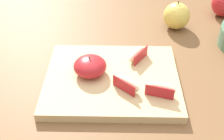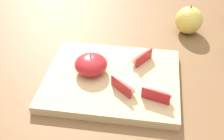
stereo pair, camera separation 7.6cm
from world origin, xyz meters
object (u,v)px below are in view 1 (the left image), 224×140
whole_apple_crimson (224,4)px  apple_wedge_front (127,83)px  apple_wedge_right (160,89)px  apple_half_skin_up (90,66)px  apple_wedge_middle (137,54)px  whole_apple_golden (177,16)px  cutting_board (112,79)px

whole_apple_crimson → apple_wedge_front: bearing=-129.4°
apple_wedge_right → apple_wedge_front: size_ratio=1.08×
apple_half_skin_up → apple_wedge_middle: apple_half_skin_up is taller
apple_half_skin_up → apple_wedge_middle: size_ratio=1.16×
apple_half_skin_up → apple_wedge_front: 0.11m
apple_wedge_middle → apple_wedge_right: bearing=-71.0°
whole_apple_golden → apple_wedge_front: bearing=-116.8°
apple_wedge_middle → apple_wedge_front: bearing=-103.9°
cutting_board → apple_wedge_middle: size_ratio=4.68×
apple_wedge_middle → apple_wedge_front: same height
apple_wedge_right → whole_apple_crimson: 0.51m
apple_half_skin_up → apple_wedge_front: (0.09, -0.06, -0.01)m
apple_wedge_right → whole_apple_golden: (0.09, 0.35, 0.01)m
apple_wedge_middle → apple_wedge_front: (-0.03, -0.12, 0.00)m
apple_wedge_middle → apple_wedge_front: 0.13m
whole_apple_golden → apple_wedge_right: bearing=-104.3°
cutting_board → apple_wedge_front: bearing=-51.4°
whole_apple_crimson → cutting_board: bearing=-135.7°
apple_wedge_right → whole_apple_golden: bearing=75.7°
apple_half_skin_up → apple_wedge_front: apple_half_skin_up is taller
apple_wedge_front → whole_apple_golden: bearing=63.2°
cutting_board → whole_apple_crimson: whole_apple_crimson is taller
apple_wedge_right → whole_apple_crimson: bearing=58.6°
apple_wedge_front → whole_apple_crimson: size_ratio=0.73×
whole_apple_crimson → whole_apple_golden: same height
cutting_board → apple_half_skin_up: size_ratio=4.02×
whole_apple_golden → whole_apple_crimson: bearing=26.4°
apple_wedge_front → whole_apple_crimson: (0.35, 0.42, 0.01)m
apple_wedge_right → whole_apple_golden: 0.36m
cutting_board → apple_half_skin_up: (-0.06, 0.01, 0.03)m
apple_half_skin_up → whole_apple_crimson: (0.44, 0.36, -0.00)m
apple_wedge_right → apple_wedge_front: (-0.08, 0.02, 0.00)m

